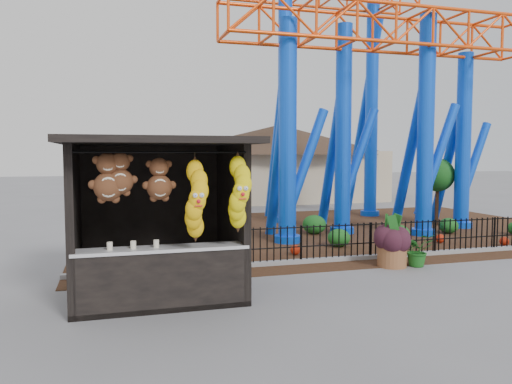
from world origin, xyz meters
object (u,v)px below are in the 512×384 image
object	(u,v)px
roller_coaster	(359,57)
potted_plant	(418,250)
prize_booth	(158,220)
terracotta_planter	(392,255)

from	to	relation	value
roller_coaster	potted_plant	distance (m)	8.86
prize_booth	terracotta_planter	xyz separation A→B (m)	(5.87, 1.19, -1.25)
prize_booth	roller_coaster	size ratio (longest dim) A/B	0.32
prize_booth	potted_plant	size ratio (longest dim) A/B	4.22
prize_booth	potted_plant	world-z (taller)	prize_booth
potted_plant	prize_booth	bearing A→B (deg)	-170.09
prize_booth	potted_plant	xyz separation A→B (m)	(6.51, 1.04, -1.13)
roller_coaster	potted_plant	xyz separation A→B (m)	(-1.61, -6.30, -6.03)
terracotta_planter	potted_plant	world-z (taller)	potted_plant
terracotta_planter	potted_plant	xyz separation A→B (m)	(0.64, -0.14, 0.12)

